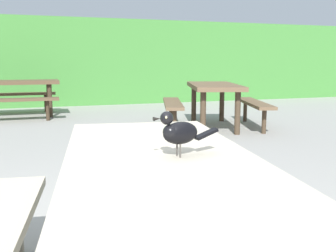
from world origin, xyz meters
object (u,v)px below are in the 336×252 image
at_px(bird_grackle, 178,131).
at_px(picnic_table_mid_left, 13,90).
at_px(picnic_table_far_centre, 214,95).
at_px(picnic_table_foreground, 162,201).

distance_m(bird_grackle, picnic_table_mid_left, 7.12).
xyz_separation_m(bird_grackle, picnic_table_far_centre, (2.37, 4.63, -0.29)).
bearing_deg(picnic_table_mid_left, picnic_table_foreground, -83.04).
bearing_deg(picnic_table_foreground, bird_grackle, -20.48).
distance_m(picnic_table_mid_left, picnic_table_far_centre, 4.09).
xyz_separation_m(picnic_table_foreground, picnic_table_far_centre, (2.43, 4.61, 0.00)).
distance_m(picnic_table_foreground, picnic_table_far_centre, 5.21).
bearing_deg(picnic_table_foreground, picnic_table_far_centre, 62.15).
bearing_deg(picnic_table_far_centre, bird_grackle, -117.15).
xyz_separation_m(bird_grackle, picnic_table_mid_left, (-0.92, 7.06, -0.29)).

